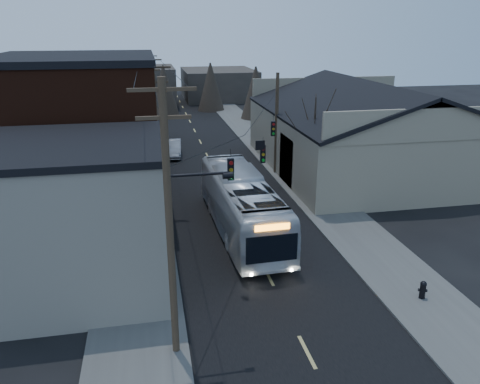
{
  "coord_description": "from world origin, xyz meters",
  "views": [
    {
      "loc": [
        -5.5,
        -12.29,
        11.99
      ],
      "look_at": [
        -0.57,
        12.57,
        3.0
      ],
      "focal_mm": 35.0,
      "sensor_mm": 36.0,
      "label": 1
    }
  ],
  "objects": [
    {
      "name": "building_left_far",
      "position": [
        -9.5,
        36.0,
        3.5
      ],
      "size": [
        9.0,
        14.0,
        7.0
      ],
      "primitive_type": "cube",
      "color": "#312C27",
      "rests_on": "ground"
    },
    {
      "name": "building_far_right",
      "position": [
        7.0,
        70.0,
        2.5
      ],
      "size": [
        12.0,
        14.0,
        5.0
      ],
      "primitive_type": "cube",
      "color": "#312C27",
      "rests_on": "ground"
    },
    {
      "name": "fire_hydrant",
      "position": [
        6.42,
        4.49,
        0.58
      ],
      "size": [
        0.42,
        0.3,
        0.87
      ],
      "rotation": [
        0.0,
        0.0,
        -0.4
      ],
      "color": "black",
      "rests_on": "sidewalk_right"
    },
    {
      "name": "parked_car",
      "position": [
        -3.33,
        32.51,
        0.77
      ],
      "size": [
        1.96,
        4.8,
        1.55
      ],
      "primitive_type": "imported",
      "rotation": [
        0.0,
        0.0,
        -0.07
      ],
      "color": "#93949A",
      "rests_on": "ground"
    },
    {
      "name": "road_surface",
      "position": [
        0.0,
        30.0,
        0.01
      ],
      "size": [
        9.0,
        110.0,
        0.02
      ],
      "primitive_type": "cube",
      "color": "black",
      "rests_on": "ground"
    },
    {
      "name": "bus",
      "position": [
        -0.23,
        13.73,
        1.79
      ],
      "size": [
        3.42,
        12.91,
        3.57
      ],
      "primitive_type": "imported",
      "rotation": [
        0.0,
        0.0,
        3.17
      ],
      "color": "silver",
      "rests_on": "ground"
    },
    {
      "name": "bare_tree",
      "position": [
        6.5,
        20.0,
        3.6
      ],
      "size": [
        0.4,
        0.4,
        7.2
      ],
      "primitive_type": "cone",
      "color": "black",
      "rests_on": "ground"
    },
    {
      "name": "building_clapboard",
      "position": [
        -9.0,
        9.0,
        3.5
      ],
      "size": [
        8.0,
        8.0,
        7.0
      ],
      "primitive_type": "cube",
      "color": "gray",
      "rests_on": "ground"
    },
    {
      "name": "utility_lines",
      "position": [
        -3.11,
        24.14,
        4.95
      ],
      "size": [
        11.24,
        45.28,
        10.5
      ],
      "color": "#382B1E",
      "rests_on": "ground"
    },
    {
      "name": "building_far_left",
      "position": [
        -6.0,
        65.0,
        3.0
      ],
      "size": [
        10.0,
        12.0,
        6.0
      ],
      "primitive_type": "cube",
      "color": "#312C27",
      "rests_on": "ground"
    },
    {
      "name": "sidewalk_left",
      "position": [
        -6.5,
        30.0,
        0.06
      ],
      "size": [
        4.0,
        110.0,
        0.12
      ],
      "primitive_type": "cube",
      "color": "#474744",
      "rests_on": "ground"
    },
    {
      "name": "sidewalk_right",
      "position": [
        6.5,
        30.0,
        0.06
      ],
      "size": [
        4.0,
        110.0,
        0.12
      ],
      "primitive_type": "cube",
      "color": "#474744",
      "rests_on": "ground"
    },
    {
      "name": "building_brick",
      "position": [
        -10.0,
        20.0,
        5.0
      ],
      "size": [
        10.0,
        12.0,
        10.0
      ],
      "primitive_type": "cube",
      "color": "black",
      "rests_on": "ground"
    },
    {
      "name": "warehouse",
      "position": [
        13.0,
        25.0,
        2.7
      ],
      "size": [
        16.16,
        20.6,
        7.73
      ],
      "color": "gray",
      "rests_on": "ground"
    }
  ]
}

